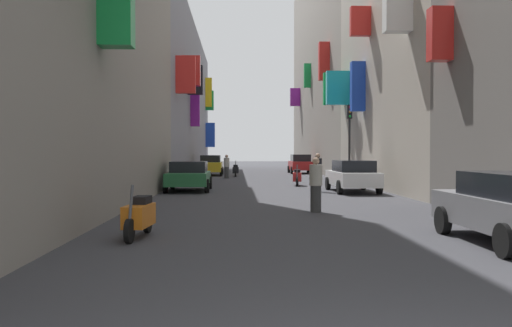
{
  "coord_description": "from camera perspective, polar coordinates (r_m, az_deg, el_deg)",
  "views": [
    {
      "loc": [
        -1.66,
        -3.5,
        1.79
      ],
      "look_at": [
        -0.48,
        29.73,
        1.08
      ],
      "focal_mm": 38.44,
      "sensor_mm": 36.0,
      "label": 1
    }
  ],
  "objects": [
    {
      "name": "traffic_light_near_corner",
      "position": [
        30.66,
        9.7,
        3.41
      ],
      "size": [
        0.26,
        0.34,
        4.37
      ],
      "color": "#2D2D2D",
      "rests_on": "ground"
    },
    {
      "name": "scooter_red",
      "position": [
        28.93,
        4.32,
        -1.4
      ],
      "size": [
        0.57,
        1.78,
        1.13
      ],
      "color": "red",
      "rests_on": "ground"
    },
    {
      "name": "building_right_mid_a",
      "position": [
        28.95,
        17.9,
        12.2
      ],
      "size": [
        7.38,
        16.2,
        14.66
      ],
      "color": "#B2A899",
      "rests_on": "ground"
    },
    {
      "name": "parked_car_green",
      "position": [
        25.26,
        -7.0,
        -1.21
      ],
      "size": [
        1.98,
        4.02,
        1.35
      ],
      "color": "#236638",
      "rests_on": "ground"
    },
    {
      "name": "building_right_mid_b",
      "position": [
        50.7,
        9.12,
        10.03
      ],
      "size": [
        7.04,
        28.68,
        19.13
      ],
      "color": "gray",
      "rests_on": "ground"
    },
    {
      "name": "ground_plane",
      "position": [
        33.59,
        0.81,
        -1.83
      ],
      "size": [
        140.0,
        140.0,
        0.0
      ],
      "primitive_type": "plane",
      "color": "#38383D"
    },
    {
      "name": "pedestrian_near_right",
      "position": [
        24.7,
        6.43,
        -0.94
      ],
      "size": [
        0.42,
        0.42,
        1.72
      ],
      "color": "#2B2B2B",
      "rests_on": "ground"
    },
    {
      "name": "building_left_mid_a",
      "position": [
        32.88,
        -13.27,
        9.11
      ],
      "size": [
        7.1,
        8.03,
        12.63
      ],
      "color": "gray",
      "rests_on": "ground"
    },
    {
      "name": "pedestrian_near_left",
      "position": [
        36.95,
        -3.08,
        -0.33
      ],
      "size": [
        0.54,
        0.54,
        1.59
      ],
      "color": "#3E3E3E",
      "rests_on": "ground"
    },
    {
      "name": "pedestrian_crossing",
      "position": [
        16.3,
        6.25,
        -2.24
      ],
      "size": [
        0.49,
        0.49,
        1.62
      ],
      "color": "#373737",
      "rests_on": "ground"
    },
    {
      "name": "scooter_black",
      "position": [
        39.87,
        -2.13,
        -0.68
      ],
      "size": [
        0.45,
        1.9,
        1.13
      ],
      "color": "black",
      "rests_on": "ground"
    },
    {
      "name": "building_left_mid_b",
      "position": [
        50.32,
        -9.3,
        6.04
      ],
      "size": [
        7.03,
        27.54,
        12.05
      ],
      "color": "gray",
      "rests_on": "ground"
    },
    {
      "name": "parked_car_red",
      "position": [
        45.63,
        4.63,
        -0.01
      ],
      "size": [
        1.84,
        3.98,
        1.57
      ],
      "color": "#B21E1E",
      "rests_on": "ground"
    },
    {
      "name": "parked_car_yellow",
      "position": [
        42.08,
        -4.74,
        -0.13
      ],
      "size": [
        1.87,
        4.46,
        1.52
      ],
      "color": "gold",
      "rests_on": "ground"
    },
    {
      "name": "scooter_orange",
      "position": [
        11.67,
        -12.07,
        -5.32
      ],
      "size": [
        0.54,
        1.89,
        1.13
      ],
      "color": "orange",
      "rests_on": "ground"
    },
    {
      "name": "parked_car_white",
      "position": [
        24.71,
        10.0,
        -1.21
      ],
      "size": [
        1.86,
        4.4,
        1.41
      ],
      "color": "white",
      "rests_on": "ground"
    }
  ]
}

